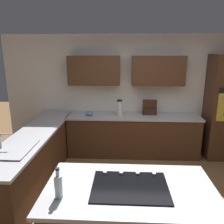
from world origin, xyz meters
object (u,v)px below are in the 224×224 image
(blender, at_px, (120,109))
(mixing_bowl, at_px, (89,113))
(sink_unit, at_px, (15,148))
(oil_bottle, at_px, (58,186))
(spice_rack, at_px, (150,107))
(cooktop, at_px, (130,186))

(blender, relative_size, mixing_bowl, 2.04)
(mixing_bowl, bearing_deg, blender, -180.00)
(sink_unit, height_order, oil_bottle, oil_bottle)
(blender, bearing_deg, sink_unit, 51.87)
(mixing_bowl, distance_m, spice_rack, 1.31)
(mixing_bowl, bearing_deg, cooktop, 106.89)
(cooktop, distance_m, blender, 2.65)
(oil_bottle, bearing_deg, cooktop, -163.28)
(blender, height_order, oil_bottle, blender)
(oil_bottle, bearing_deg, blender, -100.22)
(sink_unit, distance_m, oil_bottle, 1.38)
(spice_rack, bearing_deg, blender, 9.93)
(cooktop, relative_size, mixing_bowl, 4.52)
(cooktop, xyz_separation_m, mixing_bowl, (0.80, -2.64, 0.04))
(cooktop, relative_size, blender, 2.21)
(cooktop, xyz_separation_m, blender, (0.15, -2.64, 0.14))
(blender, relative_size, oil_bottle, 1.14)
(mixing_bowl, height_order, oil_bottle, oil_bottle)
(sink_unit, xyz_separation_m, cooktop, (-1.58, 0.82, -0.01))
(oil_bottle, bearing_deg, sink_unit, -48.07)
(spice_rack, height_order, oil_bottle, spice_rack)
(sink_unit, relative_size, mixing_bowl, 4.17)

